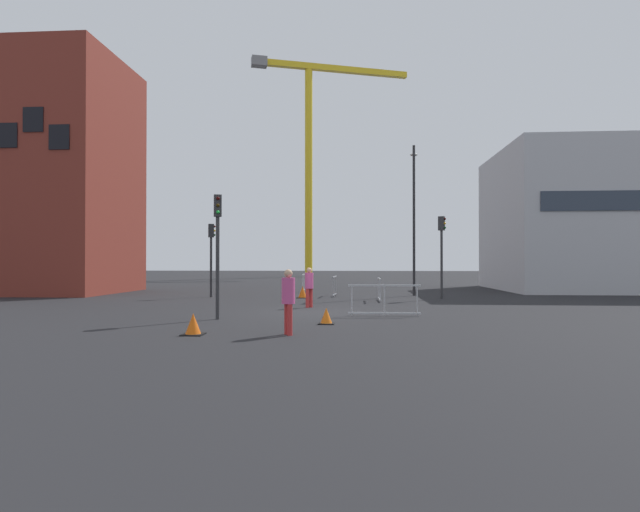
# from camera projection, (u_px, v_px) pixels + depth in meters

# --- Properties ---
(ground) EXTENTS (160.00, 160.00, 0.00)m
(ground) POSITION_uv_depth(u_px,v_px,m) (311.00, 312.00, 18.93)
(ground) COLOR black
(brick_building) EXTENTS (7.04, 7.71, 13.83)m
(brick_building) POSITION_uv_depth(u_px,v_px,m) (62.00, 176.00, 30.41)
(brick_building) COLOR maroon
(brick_building) RESTS_ON ground
(office_block) EXTENTS (10.91, 10.65, 9.04)m
(office_block) POSITION_uv_depth(u_px,v_px,m) (584.00, 221.00, 33.26)
(office_block) COLOR #B7B7BC
(office_block) RESTS_ON ground
(construction_crane) EXTENTS (18.84, 6.88, 25.95)m
(construction_crane) POSITION_uv_depth(u_px,v_px,m) (313.00, 135.00, 61.78)
(construction_crane) COLOR yellow
(construction_crane) RESTS_ON ground
(streetlamp_tall) EXTENTS (0.50, 2.09, 8.20)m
(streetlamp_tall) POSITION_uv_depth(u_px,v_px,m) (414.00, 208.00, 28.10)
(streetlamp_tall) COLOR #232326
(streetlamp_tall) RESTS_ON ground
(traffic_light_verge) EXTENTS (0.39, 0.33, 3.83)m
(traffic_light_verge) POSITION_uv_depth(u_px,v_px,m) (211.00, 248.00, 26.79)
(traffic_light_verge) COLOR #232326
(traffic_light_verge) RESTS_ON ground
(traffic_light_corner) EXTENTS (0.39, 0.35, 4.11)m
(traffic_light_corner) POSITION_uv_depth(u_px,v_px,m) (442.00, 244.00, 25.54)
(traffic_light_corner) COLOR #2D2D30
(traffic_light_corner) RESTS_ON ground
(traffic_light_near) EXTENTS (0.32, 0.39, 4.02)m
(traffic_light_near) POSITION_uv_depth(u_px,v_px,m) (218.00, 236.00, 16.54)
(traffic_light_near) COLOR #2D2D30
(traffic_light_near) RESTS_ON ground
(pedestrian_walking) EXTENTS (0.34, 0.34, 1.62)m
(pedestrian_walking) POSITION_uv_depth(u_px,v_px,m) (309.00, 284.00, 20.72)
(pedestrian_walking) COLOR red
(pedestrian_walking) RESTS_ON ground
(pedestrian_waiting) EXTENTS (0.34, 0.34, 1.67)m
(pedestrian_waiting) POSITION_uv_depth(u_px,v_px,m) (288.00, 297.00, 13.03)
(pedestrian_waiting) COLOR red
(pedestrian_waiting) RESTS_ON ground
(safety_barrier_rear) EXTENTS (0.16, 1.83, 1.08)m
(safety_barrier_rear) POSITION_uv_depth(u_px,v_px,m) (334.00, 286.00, 27.26)
(safety_barrier_rear) COLOR gray
(safety_barrier_rear) RESTS_ON ground
(safety_barrier_mid_span) EXTENTS (0.13, 1.82, 1.08)m
(safety_barrier_mid_span) POSITION_uv_depth(u_px,v_px,m) (303.00, 283.00, 31.41)
(safety_barrier_mid_span) COLOR #B2B5BA
(safety_barrier_mid_span) RESTS_ON ground
(safety_barrier_front) EXTENTS (2.48, 0.15, 1.08)m
(safety_barrier_front) POSITION_uv_depth(u_px,v_px,m) (384.00, 300.00, 17.49)
(safety_barrier_front) COLOR #B2B5BA
(safety_barrier_front) RESTS_ON ground
(safety_barrier_right_run) EXTENTS (0.07, 1.96, 1.08)m
(safety_barrier_right_run) POSITION_uv_depth(u_px,v_px,m) (379.00, 289.00, 24.00)
(safety_barrier_right_run) COLOR #9EA0A5
(safety_barrier_right_run) RESTS_ON ground
(traffic_cone_striped) EXTENTS (0.48, 0.48, 0.49)m
(traffic_cone_striped) POSITION_uv_depth(u_px,v_px,m) (326.00, 317.00, 15.28)
(traffic_cone_striped) COLOR black
(traffic_cone_striped) RESTS_ON ground
(traffic_cone_orange) EXTENTS (0.54, 0.54, 0.55)m
(traffic_cone_orange) POSITION_uv_depth(u_px,v_px,m) (193.00, 325.00, 13.03)
(traffic_cone_orange) COLOR black
(traffic_cone_orange) RESTS_ON ground
(traffic_cone_by_barrier) EXTENTS (0.60, 0.60, 0.60)m
(traffic_cone_by_barrier) POSITION_uv_depth(u_px,v_px,m) (303.00, 292.00, 26.08)
(traffic_cone_by_barrier) COLOR black
(traffic_cone_by_barrier) RESTS_ON ground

